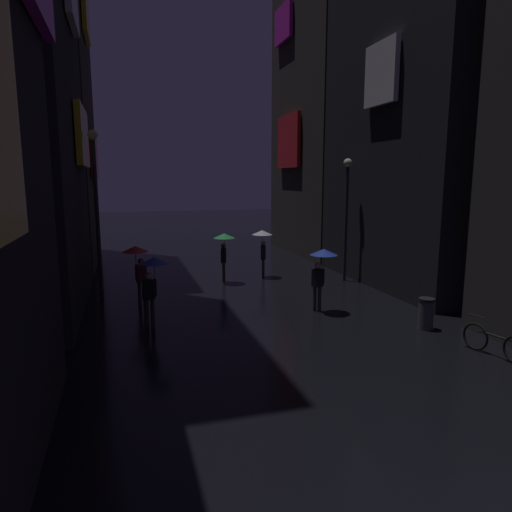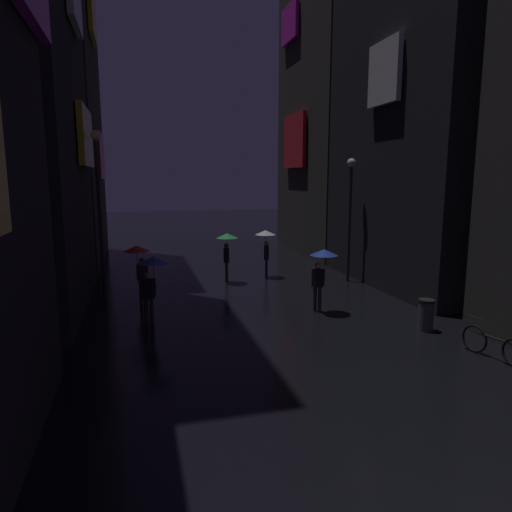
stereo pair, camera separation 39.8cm
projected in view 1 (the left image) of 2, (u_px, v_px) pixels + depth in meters
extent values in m
cube|color=yellow|center=(82.00, 137.00, 16.05)|extent=(0.20, 3.43, 2.04)
cube|color=#33302D|center=(40.00, 31.00, 21.95)|extent=(4.00, 8.67, 22.78)
cube|color=red|center=(94.00, 156.00, 22.91)|extent=(0.20, 3.28, 2.28)
cube|color=yellow|center=(85.00, 7.00, 21.56)|extent=(0.20, 2.89, 2.84)
cube|color=white|center=(381.00, 73.00, 16.91)|extent=(0.20, 2.06, 2.27)
cube|color=#33302D|center=(327.00, 91.00, 26.20)|extent=(4.00, 8.12, 18.68)
cube|color=red|center=(289.00, 141.00, 26.48)|extent=(0.20, 3.26, 3.03)
cube|color=#F226D8|center=(283.00, 24.00, 26.39)|extent=(0.20, 2.58, 2.04)
cylinder|color=#38332D|center=(145.00, 293.00, 15.95)|extent=(0.12, 0.12, 0.85)
cylinder|color=#38332D|center=(140.00, 294.00, 15.87)|extent=(0.12, 0.12, 0.85)
cube|color=#4C1E23|center=(141.00, 273.00, 15.79)|extent=(0.38, 0.29, 0.60)
sphere|color=#9E7051|center=(141.00, 261.00, 15.72)|extent=(0.22, 0.22, 0.22)
cylinder|color=#4C1E23|center=(136.00, 272.00, 15.65)|extent=(0.09, 0.09, 0.50)
cylinder|color=slate|center=(136.00, 263.00, 15.60)|extent=(0.02, 0.02, 0.77)
cone|color=red|center=(135.00, 249.00, 15.51)|extent=(0.90, 0.90, 0.20)
cylinder|color=#38332D|center=(147.00, 313.00, 13.59)|extent=(0.12, 0.12, 0.85)
cylinder|color=#38332D|center=(153.00, 313.00, 13.57)|extent=(0.12, 0.12, 0.85)
cube|color=black|center=(149.00, 289.00, 13.46)|extent=(0.40, 0.33, 0.60)
sphere|color=beige|center=(148.00, 276.00, 13.39)|extent=(0.22, 0.22, 0.22)
cylinder|color=black|center=(155.00, 288.00, 13.48)|extent=(0.09, 0.09, 0.50)
cylinder|color=slate|center=(155.00, 276.00, 13.42)|extent=(0.02, 0.02, 0.77)
cone|color=#263FB2|center=(154.00, 260.00, 13.34)|extent=(0.90, 0.90, 0.20)
cylinder|color=#2D2D38|center=(315.00, 298.00, 15.24)|extent=(0.12, 0.12, 0.85)
cylinder|color=#2D2D38|center=(319.00, 299.00, 15.14)|extent=(0.12, 0.12, 0.85)
cube|color=black|center=(318.00, 278.00, 15.07)|extent=(0.38, 0.40, 0.60)
sphere|color=beige|center=(318.00, 265.00, 15.00)|extent=(0.22, 0.22, 0.22)
cylinder|color=black|center=(323.00, 277.00, 14.99)|extent=(0.09, 0.09, 0.50)
cylinder|color=slate|center=(323.00, 267.00, 14.94)|extent=(0.02, 0.02, 0.77)
cone|color=#263FB2|center=(324.00, 252.00, 14.86)|extent=(0.90, 0.90, 0.20)
cylinder|color=#2D2D38|center=(263.00, 269.00, 20.22)|extent=(0.12, 0.12, 0.85)
cylinder|color=#2D2D38|center=(263.00, 268.00, 20.40)|extent=(0.12, 0.12, 0.85)
cube|color=black|center=(263.00, 252.00, 20.19)|extent=(0.31, 0.39, 0.60)
sphere|color=tan|center=(263.00, 243.00, 20.12)|extent=(0.22, 0.22, 0.22)
cylinder|color=black|center=(262.00, 251.00, 20.36)|extent=(0.09, 0.09, 0.50)
cylinder|color=slate|center=(262.00, 243.00, 20.30)|extent=(0.02, 0.02, 0.77)
cone|color=silver|center=(262.00, 232.00, 20.22)|extent=(0.90, 0.90, 0.20)
cylinder|color=#38332D|center=(224.00, 272.00, 19.60)|extent=(0.12, 0.12, 0.85)
cylinder|color=#38332D|center=(224.00, 273.00, 19.42)|extent=(0.12, 0.12, 0.85)
cube|color=black|center=(224.00, 255.00, 19.39)|extent=(0.31, 0.39, 0.60)
sphere|color=#9E7051|center=(223.00, 246.00, 19.32)|extent=(0.22, 0.22, 0.22)
cylinder|color=black|center=(224.00, 255.00, 19.20)|extent=(0.09, 0.09, 0.50)
cylinder|color=slate|center=(224.00, 247.00, 19.15)|extent=(0.02, 0.02, 0.77)
cone|color=green|center=(224.00, 236.00, 19.07)|extent=(0.90, 0.90, 0.20)
torus|color=black|center=(475.00, 336.00, 11.76)|extent=(0.22, 0.71, 0.72)
cylinder|color=black|center=(496.00, 336.00, 11.26)|extent=(0.28, 0.99, 0.05)
cylinder|color=black|center=(477.00, 316.00, 11.67)|extent=(0.13, 0.45, 0.03)
cylinder|color=#2D2D33|center=(98.00, 221.00, 16.47)|extent=(0.14, 0.14, 5.71)
sphere|color=#F9EFCC|center=(93.00, 135.00, 15.96)|extent=(0.36, 0.36, 0.36)
cylinder|color=#2D2D33|center=(346.00, 225.00, 19.42)|extent=(0.14, 0.14, 4.85)
sphere|color=#F9EFCC|center=(348.00, 163.00, 18.98)|extent=(0.36, 0.36, 0.36)
cylinder|color=#3F3F47|center=(426.00, 315.00, 13.39)|extent=(0.44, 0.44, 0.85)
cylinder|color=black|center=(427.00, 300.00, 13.31)|extent=(0.46, 0.46, 0.08)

